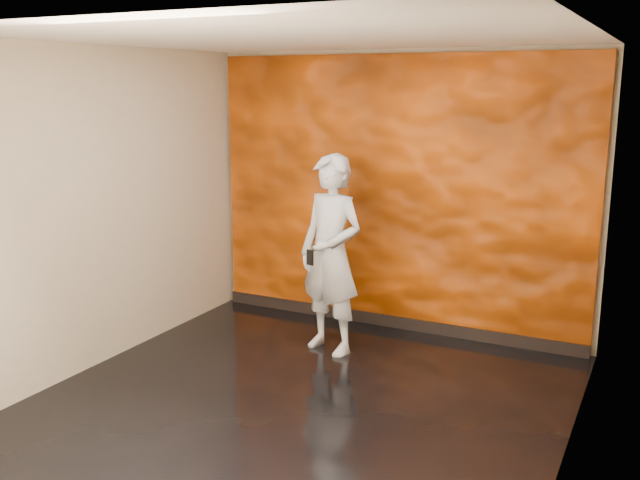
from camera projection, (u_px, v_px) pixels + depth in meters
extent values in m
cube|color=black|center=(304.00, 399.00, 5.73)|extent=(4.00, 4.00, 0.01)
cube|color=#C1B497|center=(397.00, 192.00, 7.17)|extent=(4.00, 0.02, 2.80)
cube|color=#C1B497|center=(122.00, 296.00, 3.68)|extent=(4.00, 0.02, 2.80)
cube|color=#C1B497|center=(104.00, 207.00, 6.30)|extent=(0.02, 4.00, 2.80)
cube|color=#C1B497|center=(580.00, 256.00, 4.54)|extent=(0.02, 4.00, 2.80)
cube|color=white|center=(303.00, 37.00, 5.12)|extent=(4.00, 4.00, 0.01)
cube|color=#F75B06|center=(395.00, 195.00, 7.14)|extent=(3.90, 0.06, 2.75)
cube|color=black|center=(391.00, 321.00, 7.39)|extent=(3.90, 0.04, 0.12)
imported|color=#ABB0BC|center=(331.00, 255.00, 6.57)|extent=(0.77, 0.61, 1.86)
cube|color=black|center=(310.00, 257.00, 6.36)|extent=(0.08, 0.04, 0.14)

